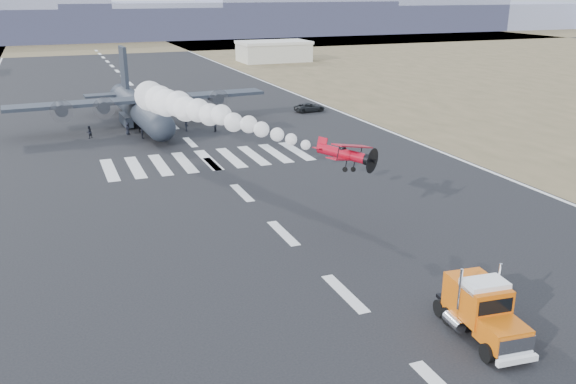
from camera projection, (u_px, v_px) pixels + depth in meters
scrub_far at (90, 45)px, 235.06m from camera, size 500.00×80.00×0.00m
runway_markings at (190, 142)px, 85.19m from camera, size 60.00×260.00×0.01m
ridge_seg_d at (83, 23)px, 259.45m from camera, size 150.00×50.00×13.00m
ridge_seg_e at (229, 18)px, 281.90m from camera, size 150.00×50.00×15.00m
ridge_seg_f at (354, 14)px, 304.35m from camera, size 150.00×50.00×17.00m
ridge_seg_g at (462, 16)px, 327.76m from camera, size 150.00×50.00×13.00m
hangar_right at (274, 51)px, 179.70m from camera, size 20.50×12.50×5.90m
semi_truck at (482, 308)px, 37.17m from camera, size 3.43×8.43×3.73m
aerobatic_biplane at (346, 154)px, 51.65m from camera, size 5.96×5.70×3.01m
smoke_trail at (178, 104)px, 72.63m from camera, size 12.19×33.75×3.83m
transport_aircraft at (139, 107)px, 94.86m from camera, size 39.12×32.20×11.30m
support_vehicle at (310, 107)px, 106.29m from camera, size 5.51×2.79×1.49m
crew_a at (168, 128)px, 90.29m from camera, size 0.63×0.54×1.57m
crew_b at (214, 126)px, 91.14m from camera, size 0.94×1.08×1.89m
crew_c at (187, 125)px, 91.58m from camera, size 1.03×1.32×1.85m
crew_d at (142, 133)px, 87.11m from camera, size 0.53×0.97×1.62m
crew_e at (128, 129)px, 89.42m from camera, size 0.96×1.03×1.80m
crew_f at (140, 127)px, 91.07m from camera, size 1.58×1.03×1.63m
crew_g at (171, 127)px, 90.95m from camera, size 0.71×0.75×1.60m
crew_h at (89, 132)px, 87.18m from camera, size 1.03×0.92×1.81m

